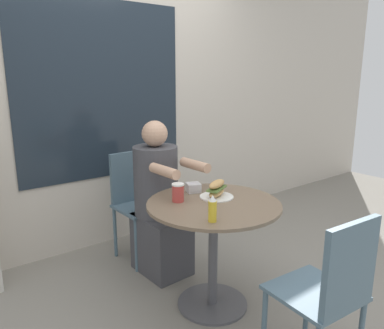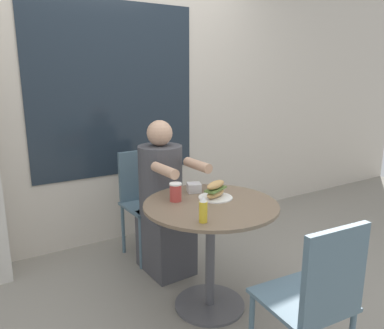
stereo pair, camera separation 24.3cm
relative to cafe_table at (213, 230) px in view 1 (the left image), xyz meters
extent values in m
plane|color=gray|center=(0.00, 0.00, -0.53)|extent=(8.00, 8.00, 0.00)
cube|color=beige|center=(0.00, 1.36, 0.87)|extent=(8.00, 0.08, 2.80)
cube|color=#1E2833|center=(-0.09, 1.32, 0.82)|extent=(1.47, 0.01, 1.46)
cylinder|color=brown|center=(0.00, 0.00, 0.17)|extent=(0.83, 0.83, 0.02)
cylinder|color=#515156|center=(0.00, 0.00, -0.17)|extent=(0.06, 0.06, 0.67)
cylinder|color=#515156|center=(0.00, 0.00, -0.52)|extent=(0.46, 0.46, 0.02)
cube|color=slate|center=(-0.03, 0.85, -0.09)|extent=(0.40, 0.40, 0.02)
cube|color=slate|center=(-0.03, 1.03, 0.13)|extent=(0.35, 0.05, 0.42)
cylinder|color=slate|center=(0.15, 0.69, -0.32)|extent=(0.03, 0.03, 0.43)
cylinder|color=slate|center=(-0.18, 0.68, -0.32)|extent=(0.03, 0.03, 0.43)
cylinder|color=slate|center=(0.13, 1.02, -0.32)|extent=(0.03, 0.03, 0.43)
cylinder|color=slate|center=(-0.20, 1.01, -0.32)|extent=(0.03, 0.03, 0.43)
cube|color=#424247|center=(-0.02, 0.57, -0.31)|extent=(0.33, 0.42, 0.45)
cylinder|color=#424247|center=(-0.03, 0.63, 0.18)|extent=(0.33, 0.33, 0.52)
sphere|color=tan|center=(-0.03, 0.63, 0.54)|extent=(0.19, 0.19, 0.19)
cylinder|color=tan|center=(0.12, 0.34, 0.34)|extent=(0.08, 0.27, 0.07)
cylinder|color=tan|center=(-0.14, 0.33, 0.34)|extent=(0.08, 0.27, 0.07)
cube|color=slate|center=(0.03, -0.73, -0.09)|extent=(0.41, 0.41, 0.02)
cube|color=slate|center=(0.02, -0.90, 0.13)|extent=(0.35, 0.06, 0.42)
cylinder|color=slate|center=(-0.12, -0.55, -0.32)|extent=(0.03, 0.03, 0.43)
cylinder|color=slate|center=(0.21, -0.57, -0.32)|extent=(0.03, 0.03, 0.43)
cylinder|color=white|center=(0.08, 0.07, 0.19)|extent=(0.22, 0.22, 0.01)
ellipsoid|color=tan|center=(0.08, 0.07, 0.21)|extent=(0.19, 0.14, 0.05)
cube|color=olive|center=(0.08, 0.07, 0.24)|extent=(0.18, 0.14, 0.01)
ellipsoid|color=tan|center=(0.08, 0.07, 0.27)|extent=(0.19, 0.14, 0.05)
cylinder|color=#B73D38|center=(-0.16, 0.15, 0.23)|extent=(0.07, 0.07, 0.11)
cylinder|color=white|center=(-0.16, 0.15, 0.29)|extent=(0.08, 0.08, 0.01)
cube|color=silver|center=(0.03, 0.25, 0.21)|extent=(0.12, 0.12, 0.06)
cylinder|color=gold|center=(-0.21, -0.23, 0.24)|extent=(0.05, 0.05, 0.12)
cone|color=white|center=(-0.21, -0.23, 0.31)|extent=(0.04, 0.04, 0.03)
camera|label=1|loc=(-1.44, -1.66, 0.95)|focal=35.00mm
camera|label=2|loc=(-1.24, -1.80, 0.95)|focal=35.00mm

